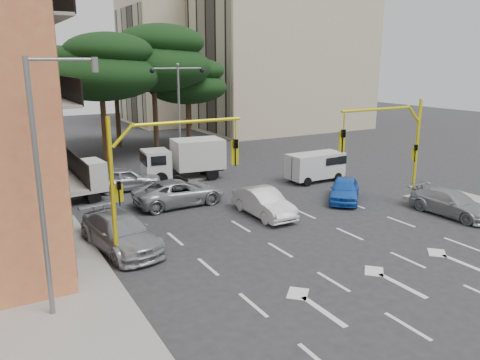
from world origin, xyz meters
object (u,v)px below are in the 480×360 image
at_px(car_silver_wagon, 120,232).
at_px(car_silver_parked, 452,203).
at_px(signal_mast_left, 156,167).
at_px(van_white, 315,167).
at_px(car_silver_cross_a, 179,192).
at_px(car_blue_compact, 345,189).
at_px(car_white_hatch, 264,203).
at_px(street_lamp_left, 45,174).
at_px(signal_mast_right, 395,140).
at_px(car_silver_cross_b, 126,179).
at_px(box_truck_b, 184,160).
at_px(street_lamp_center, 179,99).
at_px(box_truck_a, 63,184).

distance_m(car_silver_wagon, car_silver_parked, 17.19).
height_order(signal_mast_left, car_silver_wagon, signal_mast_left).
bearing_deg(signal_mast_left, van_white, 26.79).
bearing_deg(van_white, car_silver_cross_a, -87.62).
bearing_deg(car_blue_compact, car_white_hatch, -135.55).
height_order(signal_mast_left, street_lamp_left, street_lamp_left).
distance_m(signal_mast_right, car_silver_parked, 4.50).
xyz_separation_m(signal_mast_right, car_silver_cross_a, (-10.03, 6.44, -3.16)).
distance_m(street_lamp_left, car_silver_wagon, 6.88).
xyz_separation_m(car_silver_cross_b, van_white, (12.01, -4.04, 0.23)).
relative_size(car_white_hatch, car_silver_cross_a, 0.84).
bearing_deg(box_truck_b, street_lamp_center, -9.53).
bearing_deg(car_white_hatch, signal_mast_left, -160.56).
distance_m(signal_mast_left, street_lamp_center, 15.65).
bearing_deg(car_silver_wagon, car_silver_parked, -22.22).
xyz_separation_m(signal_mast_right, car_silver_wagon, (-14.80, 1.58, -3.12)).
bearing_deg(signal_mast_left, car_silver_cross_a, 60.93).
bearing_deg(car_silver_parked, car_silver_cross_a, 140.45).
distance_m(street_lamp_center, box_truck_b, 4.60).
bearing_deg(street_lamp_left, van_white, 28.57).
relative_size(street_lamp_center, car_silver_cross_b, 1.74).
height_order(car_blue_compact, car_silver_parked, car_blue_compact).
xyz_separation_m(box_truck_a, box_truck_b, (8.39, 2.10, 0.20)).
distance_m(car_blue_compact, car_silver_parked, 5.79).
distance_m(car_silver_parked, box_truck_b, 17.16).
bearing_deg(car_silver_wagon, signal_mast_left, -61.40).
bearing_deg(box_truck_b, car_silver_wagon, 151.05).
height_order(car_silver_cross_b, box_truck_a, box_truck_a).
distance_m(signal_mast_right, box_truck_a, 18.79).
xyz_separation_m(car_blue_compact, van_white, (1.45, 4.62, 0.31)).
bearing_deg(car_silver_wagon, van_white, 11.29).
relative_size(car_silver_wagon, box_truck_b, 0.94).
xyz_separation_m(car_silver_cross_a, car_silver_parked, (11.92, -8.95, -0.06)).
height_order(street_lamp_left, car_silver_parked, street_lamp_left).
xyz_separation_m(signal_mast_right, box_truck_b, (-7.42, 11.90, -2.50)).
bearing_deg(car_blue_compact, car_silver_parked, -12.66).
distance_m(signal_mast_left, car_silver_cross_b, 11.59).
xyz_separation_m(signal_mast_left, box_truck_a, (-2.20, 9.80, -2.69)).
bearing_deg(car_white_hatch, box_truck_a, 140.19).
bearing_deg(car_blue_compact, street_lamp_left, -117.93).
height_order(car_white_hatch, car_silver_cross_b, car_silver_cross_b).
xyz_separation_m(street_lamp_left, box_truck_b, (10.68, 14.89, -3.33)).
height_order(street_lamp_center, car_white_hatch, street_lamp_center).
bearing_deg(car_blue_compact, signal_mast_left, -124.74).
bearing_deg(signal_mast_right, car_silver_cross_b, 137.00).
bearing_deg(car_white_hatch, car_silver_cross_b, 119.61).
height_order(car_white_hatch, car_silver_wagon, car_silver_wagon).
xyz_separation_m(signal_mast_left, car_silver_parked, (15.50, -2.50, -3.22)).
xyz_separation_m(street_lamp_left, car_silver_parked, (19.99, 0.49, -4.06)).
relative_size(car_silver_wagon, car_silver_parked, 1.15).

